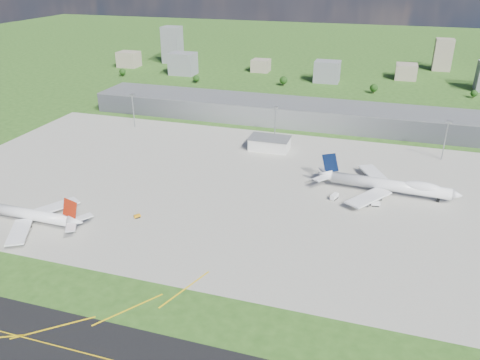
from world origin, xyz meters
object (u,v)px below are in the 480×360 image
(van_white_near, at_px, (334,197))
(tug_yellow, at_px, (137,216))
(van_white_far, at_px, (376,204))
(airliner_red_twin, at_px, (29,215))
(airliner_blue_quad, at_px, (389,185))

(van_white_near, bearing_deg, tug_yellow, 137.95)
(van_white_near, xyz_separation_m, van_white_far, (21.42, -1.69, -0.22))
(airliner_red_twin, bearing_deg, tug_yellow, -156.57)
(airliner_blue_quad, bearing_deg, airliner_red_twin, -149.51)
(airliner_blue_quad, relative_size, van_white_far, 15.85)
(van_white_far, bearing_deg, airliner_blue_quad, 59.67)
(airliner_red_twin, distance_m, airliner_blue_quad, 185.28)
(tug_yellow, height_order, van_white_near, van_white_near)
(airliner_blue_quad, xyz_separation_m, van_white_far, (-6.06, -16.16, -4.31))
(airliner_red_twin, relative_size, airliner_blue_quad, 0.83)
(airliner_red_twin, height_order, airliner_blue_quad, airliner_blue_quad)
(airliner_red_twin, bearing_deg, airliner_blue_quad, -152.48)
(airliner_red_twin, height_order, van_white_far, airliner_red_twin)
(airliner_red_twin, xyz_separation_m, airliner_blue_quad, (165.34, 83.61, 0.90))
(airliner_blue_quad, distance_m, van_white_far, 17.79)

